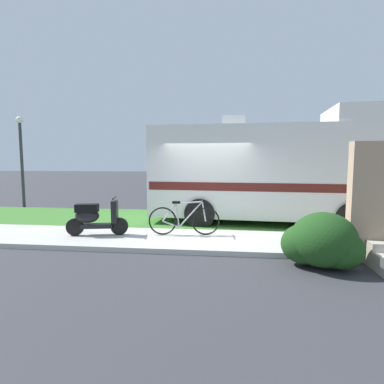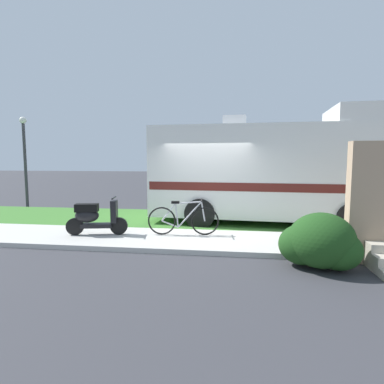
{
  "view_description": "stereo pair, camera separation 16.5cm",
  "coord_description": "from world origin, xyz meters",
  "views": [
    {
      "loc": [
        0.68,
        -8.83,
        2.07
      ],
      "look_at": [
        -0.41,
        0.3,
        1.1
      ],
      "focal_mm": 30.03,
      "sensor_mm": 36.0,
      "label": 1
    },
    {
      "loc": [
        0.84,
        -8.81,
        2.07
      ],
      "look_at": [
        -0.41,
        0.3,
        1.1
      ],
      "focal_mm": 30.03,
      "sensor_mm": 36.0,
      "label": 2
    }
  ],
  "objects": [
    {
      "name": "grass_strip",
      "position": [
        0.0,
        1.5,
        0.04
      ],
      "size": [
        24.0,
        3.4,
        0.08
      ],
      "color": "#3D752D",
      "rests_on": "ground"
    },
    {
      "name": "street_lamp_post",
      "position": [
        -7.92,
        3.6,
        2.32
      ],
      "size": [
        0.28,
        0.28,
        3.77
      ],
      "color": "#333338",
      "rests_on": "ground"
    },
    {
      "name": "ground_plane",
      "position": [
        0.0,
        0.0,
        0.0
      ],
      "size": [
        80.0,
        80.0,
        0.0
      ],
      "primitive_type": "plane",
      "color": "#38383D"
    },
    {
      "name": "bush_by_porch",
      "position": [
        2.41,
        -2.69,
        0.49
      ],
      "size": [
        1.47,
        1.1,
        1.04
      ],
      "color": "#1E4719",
      "rests_on": "ground"
    },
    {
      "name": "motorhome_rv",
      "position": [
        1.95,
        1.53,
        1.69
      ],
      "size": [
        7.28,
        3.07,
        3.54
      ],
      "color": "silver",
      "rests_on": "ground"
    },
    {
      "name": "sidewalk",
      "position": [
        0.0,
        -1.2,
        0.06
      ],
      "size": [
        24.0,
        2.0,
        0.12
      ],
      "color": "beige",
      "rests_on": "ground"
    },
    {
      "name": "scooter",
      "position": [
        -2.72,
        -1.17,
        0.58
      ],
      "size": [
        1.54,
        0.59,
        0.97
      ],
      "color": "black",
      "rests_on": "ground"
    },
    {
      "name": "bicycle",
      "position": [
        -0.47,
        -0.87,
        0.52
      ],
      "size": [
        1.81,
        0.52,
        0.91
      ],
      "color": "black",
      "rests_on": "ground"
    },
    {
      "name": "pickup_truck_near",
      "position": [
        3.96,
        6.23,
        0.96
      ],
      "size": [
        5.26,
        2.25,
        1.79
      ],
      "color": "maroon",
      "rests_on": "ground"
    }
  ]
}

